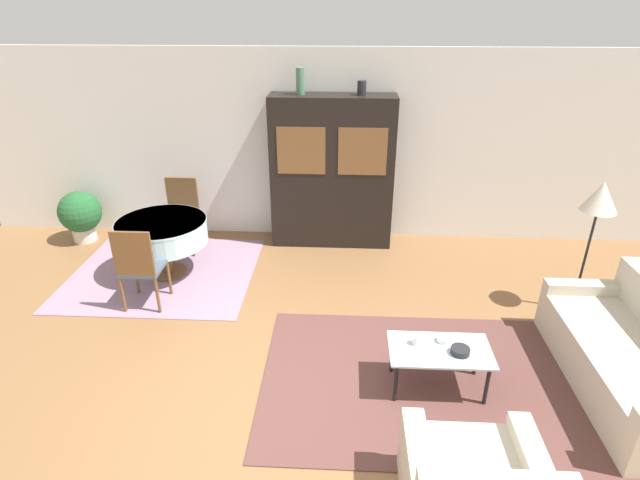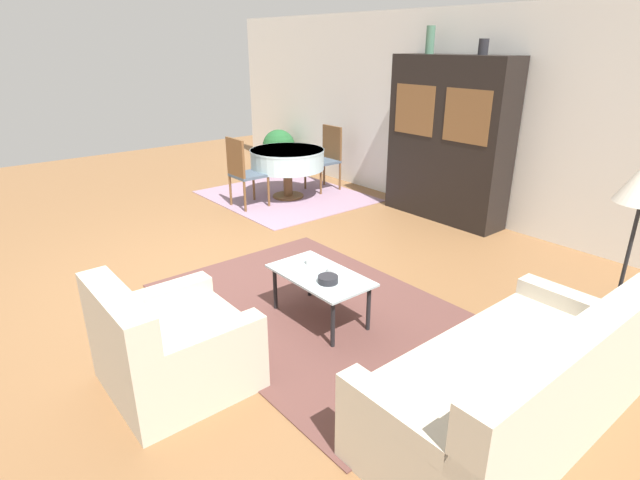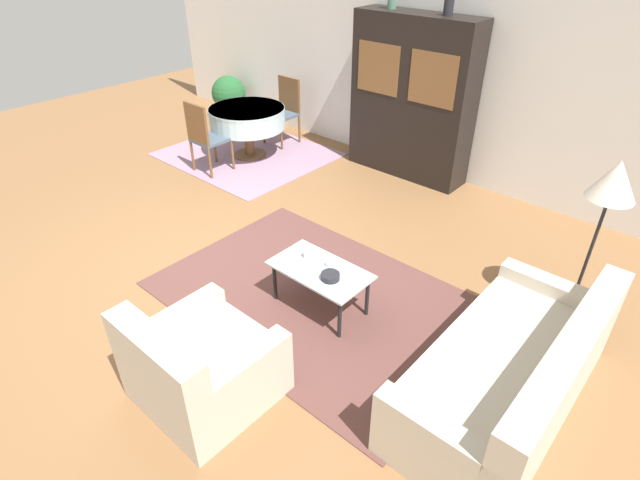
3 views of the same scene
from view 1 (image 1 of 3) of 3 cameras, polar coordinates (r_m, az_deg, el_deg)
The scene contains 17 objects.
ground_plane at distance 4.70m, azimuth -3.51°, elevation -18.11°, with size 14.00×14.00×0.00m, color brown.
wall_back at distance 7.25m, azimuth -0.66°, elevation 10.60°, with size 10.00×0.06×2.70m.
area_rug at distance 4.99m, azimuth 11.65°, elevation -15.47°, with size 3.03×2.07×0.01m.
dining_rug at distance 6.89m, azimuth -17.43°, elevation -3.61°, with size 2.35×2.07×0.01m.
couch at distance 5.44m, azimuth 32.38°, elevation -11.67°, with size 0.93×2.01×0.85m.
coffee_table at distance 4.71m, azimuth 13.51°, elevation -12.50°, with size 0.91×0.51×0.43m.
display_cabinet at distance 7.05m, azimuth 1.38°, elevation 7.72°, with size 1.70×0.48×2.13m.
dining_table at distance 6.60m, azimuth -17.57°, elevation 0.86°, with size 1.13×1.13×0.75m.
dining_chair_near at distance 5.96m, azimuth -19.98°, elevation -2.61°, with size 0.44×0.44×1.01m.
dining_chair_far at distance 7.30m, azimuth -15.54°, elevation 3.27°, with size 0.44×0.44×1.01m.
floor_lamp at distance 6.04m, azimuth 29.32°, elevation 3.72°, with size 0.37×0.37×1.55m.
cup at distance 4.67m, azimuth 11.04°, elevation -11.16°, with size 0.08×0.08×0.09m.
bowl at distance 4.66m, azimuth 15.74°, elevation -12.09°, with size 0.17×0.17×0.06m.
bowl_small at distance 4.76m, azimuth 13.93°, elevation -10.97°, with size 0.12×0.12×0.04m.
vase_tall at distance 6.80m, azimuth -2.27°, elevation 17.69°, with size 0.11×0.11×0.34m.
vase_short at distance 6.78m, azimuth 4.80°, elevation 16.94°, with size 0.12×0.12×0.18m.
potted_plant at distance 8.09m, azimuth -25.71°, elevation 2.72°, with size 0.60×0.60×0.76m.
Camera 1 is at (0.45, -3.36, 3.26)m, focal length 28.00 mm.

